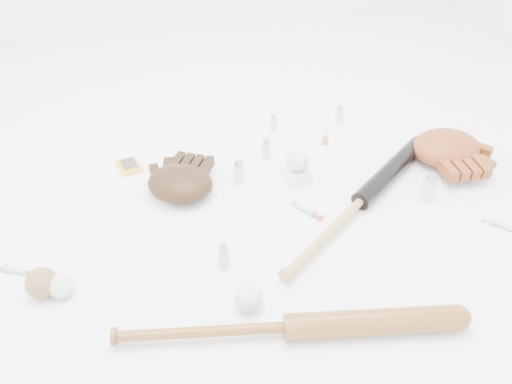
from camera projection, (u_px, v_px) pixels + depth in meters
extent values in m
plane|color=white|center=(259.00, 213.00, 1.55)|extent=(3.00, 3.00, 0.00)
cube|color=gold|center=(129.00, 166.00, 1.73)|extent=(0.09, 0.11, 0.01)
cube|color=white|center=(297.00, 175.00, 1.66)|extent=(0.09, 0.09, 0.04)
sphere|color=silver|center=(298.00, 160.00, 1.63)|extent=(0.07, 0.07, 0.07)
sphere|color=silver|center=(61.00, 286.00, 1.28)|extent=(0.07, 0.07, 0.07)
sphere|color=silver|center=(168.00, 190.00, 1.57)|extent=(0.08, 0.08, 0.08)
sphere|color=silver|center=(249.00, 297.00, 1.25)|extent=(0.07, 0.07, 0.07)
sphere|color=brown|center=(42.00, 283.00, 1.28)|extent=(0.08, 0.08, 0.08)
cylinder|color=silver|center=(274.00, 123.00, 1.90)|extent=(0.03, 0.03, 0.07)
cylinder|color=silver|center=(266.00, 149.00, 1.76)|extent=(0.03, 0.03, 0.07)
cylinder|color=silver|center=(239.00, 172.00, 1.64)|extent=(0.03, 0.03, 0.09)
cylinder|color=silver|center=(429.00, 187.00, 1.57)|extent=(0.04, 0.04, 0.10)
cylinder|color=silver|center=(224.00, 256.00, 1.35)|extent=(0.03, 0.03, 0.08)
cylinder|color=silver|center=(339.00, 115.00, 1.94)|extent=(0.03, 0.03, 0.07)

